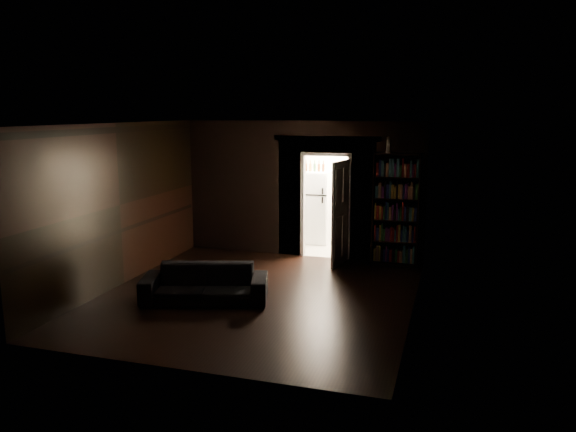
% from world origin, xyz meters
% --- Properties ---
extents(ground, '(5.50, 5.50, 0.00)m').
position_xyz_m(ground, '(0.00, 0.00, 0.00)').
color(ground, black).
rests_on(ground, ground).
extents(room_walls, '(5.02, 5.61, 2.84)m').
position_xyz_m(room_walls, '(-0.01, 1.07, 1.68)').
color(room_walls, black).
rests_on(room_walls, ground).
extents(kitchen_alcove, '(2.20, 1.80, 2.60)m').
position_xyz_m(kitchen_alcove, '(0.50, 3.87, 1.21)').
color(kitchen_alcove, beige).
rests_on(kitchen_alcove, ground).
extents(sofa, '(2.13, 1.37, 0.76)m').
position_xyz_m(sofa, '(-0.72, -0.45, 0.38)').
color(sofa, black).
rests_on(sofa, ground).
extents(bookshelf, '(0.96, 0.59, 2.20)m').
position_xyz_m(bookshelf, '(1.94, 2.59, 1.10)').
color(bookshelf, black).
rests_on(bookshelf, ground).
extents(refrigerator, '(0.87, 0.83, 1.65)m').
position_xyz_m(refrigerator, '(-0.06, 4.03, 0.82)').
color(refrigerator, white).
rests_on(refrigerator, ground).
extents(door, '(0.19, 0.85, 2.05)m').
position_xyz_m(door, '(0.90, 2.31, 1.02)').
color(door, white).
rests_on(door, ground).
extents(figurine, '(0.13, 0.13, 0.31)m').
position_xyz_m(figurine, '(1.76, 2.55, 2.36)').
color(figurine, white).
rests_on(figurine, bookshelf).
extents(bottles, '(0.61, 0.27, 0.25)m').
position_xyz_m(bottles, '(-0.08, 3.92, 1.78)').
color(bottles, black).
rests_on(bottles, refrigerator).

